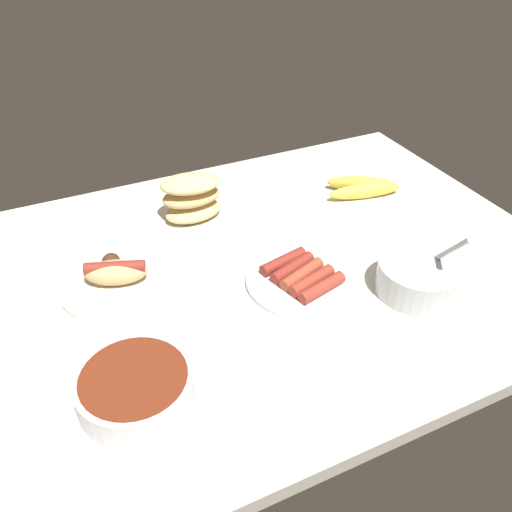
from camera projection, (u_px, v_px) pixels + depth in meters
The scene contains 7 objects.
ground_plane at pixel (268, 269), 111.40cm from camera, with size 120.00×90.00×3.00cm, color silver.
plate_hotdog_assembled at pixel (117, 277), 103.97cm from camera, with size 22.44×22.44×5.61cm.
plate_sausages at pixel (302, 278), 104.74cm from camera, with size 21.89×21.89×3.43cm.
banana_bunch at pixel (363, 187), 132.19cm from camera, with size 18.73×12.61×3.94cm.
bowl_chili at pixel (135, 387), 81.08cm from camera, with size 18.13×18.13×5.22cm.
bowl_coleslaw at pixel (419, 276), 101.59cm from camera, with size 15.81×15.81×15.70cm.
bread_stack at pixel (192, 197), 121.55cm from camera, with size 14.68×10.66×10.80cm.
Camera 1 is at (-39.53, -78.48, 67.07)cm, focal length 37.63 mm.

